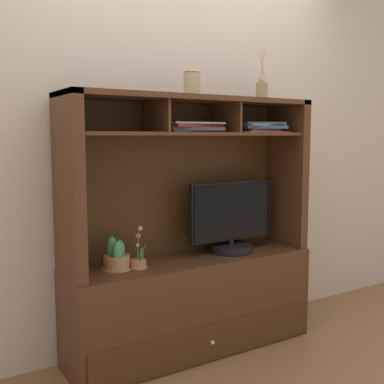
{
  "coord_description": "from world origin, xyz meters",
  "views": [
    {
      "loc": [
        -1.5,
        -2.42,
        1.33
      ],
      "look_at": [
        0.0,
        0.0,
        0.99
      ],
      "focal_mm": 44.42,
      "sensor_mm": 36.0,
      "label": 1
    }
  ],
  "objects_px": {
    "diffuser_bottle": "(262,91)",
    "ceramic_vase": "(192,84)",
    "potted_orchid": "(139,260)",
    "media_console": "(191,275)",
    "tv_monitor": "(232,223)",
    "potted_fern": "(116,257)",
    "magazine_stack_left": "(258,128)",
    "magazine_stack_centre": "(192,127)"
  },
  "relations": [
    {
      "from": "potted_orchid",
      "to": "potted_fern",
      "type": "relative_size",
      "value": 1.31
    },
    {
      "from": "potted_fern",
      "to": "magazine_stack_centre",
      "type": "relative_size",
      "value": 0.46
    },
    {
      "from": "tv_monitor",
      "to": "diffuser_bottle",
      "type": "xyz_separation_m",
      "value": [
        0.21,
        -0.02,
        0.84
      ]
    },
    {
      "from": "potted_fern",
      "to": "ceramic_vase",
      "type": "relative_size",
      "value": 1.22
    },
    {
      "from": "media_console",
      "to": "magazine_stack_left",
      "type": "height_order",
      "value": "media_console"
    },
    {
      "from": "potted_fern",
      "to": "magazine_stack_centre",
      "type": "xyz_separation_m",
      "value": [
        0.5,
        0.01,
        0.73
      ]
    },
    {
      "from": "media_console",
      "to": "magazine_stack_centre",
      "type": "xyz_separation_m",
      "value": [
        0.02,
        0.02,
        0.91
      ]
    },
    {
      "from": "potted_fern",
      "to": "magazine_stack_left",
      "type": "distance_m",
      "value": 1.22
    },
    {
      "from": "potted_fern",
      "to": "ceramic_vase",
      "type": "distance_m",
      "value": 1.1
    },
    {
      "from": "ceramic_vase",
      "to": "media_console",
      "type": "bearing_deg",
      "value": 90.0
    },
    {
      "from": "potted_fern",
      "to": "diffuser_bottle",
      "type": "relative_size",
      "value": 0.57
    },
    {
      "from": "tv_monitor",
      "to": "diffuser_bottle",
      "type": "height_order",
      "value": "diffuser_bottle"
    },
    {
      "from": "potted_orchid",
      "to": "diffuser_bottle",
      "type": "distance_m",
      "value": 1.33
    },
    {
      "from": "media_console",
      "to": "ceramic_vase",
      "type": "distance_m",
      "value": 1.16
    },
    {
      "from": "magazine_stack_left",
      "to": "magazine_stack_centre",
      "type": "distance_m",
      "value": 0.48
    },
    {
      "from": "potted_orchid",
      "to": "potted_fern",
      "type": "distance_m",
      "value": 0.13
    },
    {
      "from": "potted_orchid",
      "to": "diffuser_bottle",
      "type": "height_order",
      "value": "diffuser_bottle"
    },
    {
      "from": "tv_monitor",
      "to": "potted_fern",
      "type": "height_order",
      "value": "tv_monitor"
    },
    {
      "from": "magazine_stack_left",
      "to": "tv_monitor",
      "type": "bearing_deg",
      "value": 175.62
    },
    {
      "from": "potted_orchid",
      "to": "magazine_stack_left",
      "type": "xyz_separation_m",
      "value": [
        0.86,
        0.0,
        0.76
      ]
    },
    {
      "from": "potted_orchid",
      "to": "potted_fern",
      "type": "xyz_separation_m",
      "value": [
        -0.12,
        0.04,
        0.02
      ]
    },
    {
      "from": "tv_monitor",
      "to": "diffuser_bottle",
      "type": "distance_m",
      "value": 0.87
    },
    {
      "from": "potted_fern",
      "to": "magazine_stack_left",
      "type": "bearing_deg",
      "value": -2.43
    },
    {
      "from": "tv_monitor",
      "to": "magazine_stack_centre",
      "type": "bearing_deg",
      "value": 172.86
    },
    {
      "from": "media_console",
      "to": "magazine_stack_left",
      "type": "distance_m",
      "value": 1.03
    },
    {
      "from": "potted_orchid",
      "to": "ceramic_vase",
      "type": "bearing_deg",
      "value": 3.37
    },
    {
      "from": "potted_fern",
      "to": "diffuser_bottle",
      "type": "height_order",
      "value": "diffuser_bottle"
    },
    {
      "from": "potted_fern",
      "to": "ceramic_vase",
      "type": "height_order",
      "value": "ceramic_vase"
    },
    {
      "from": "media_console",
      "to": "magazine_stack_left",
      "type": "xyz_separation_m",
      "value": [
        0.49,
        -0.03,
        0.91
      ]
    },
    {
      "from": "potted_fern",
      "to": "diffuser_bottle",
      "type": "xyz_separation_m",
      "value": [
        1.0,
        -0.05,
        0.97
      ]
    },
    {
      "from": "media_console",
      "to": "diffuser_bottle",
      "type": "distance_m",
      "value": 1.25
    },
    {
      "from": "diffuser_bottle",
      "to": "ceramic_vase",
      "type": "distance_m",
      "value": 0.51
    },
    {
      "from": "tv_monitor",
      "to": "magazine_stack_left",
      "type": "relative_size",
      "value": 1.63
    },
    {
      "from": "potted_fern",
      "to": "ceramic_vase",
      "type": "bearing_deg",
      "value": -2.7
    },
    {
      "from": "media_console",
      "to": "potted_fern",
      "type": "bearing_deg",
      "value": 178.6
    },
    {
      "from": "magazine_stack_left",
      "to": "ceramic_vase",
      "type": "relative_size",
      "value": 2.53
    },
    {
      "from": "diffuser_bottle",
      "to": "ceramic_vase",
      "type": "height_order",
      "value": "diffuser_bottle"
    },
    {
      "from": "diffuser_bottle",
      "to": "magazine_stack_centre",
      "type": "bearing_deg",
      "value": 173.72
    },
    {
      "from": "media_console",
      "to": "tv_monitor",
      "type": "distance_m",
      "value": 0.42
    },
    {
      "from": "media_console",
      "to": "magazine_stack_left",
      "type": "relative_size",
      "value": 4.14
    },
    {
      "from": "media_console",
      "to": "diffuser_bottle",
      "type": "relative_size",
      "value": 4.9
    },
    {
      "from": "magazine_stack_centre",
      "to": "diffuser_bottle",
      "type": "distance_m",
      "value": 0.55
    }
  ]
}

